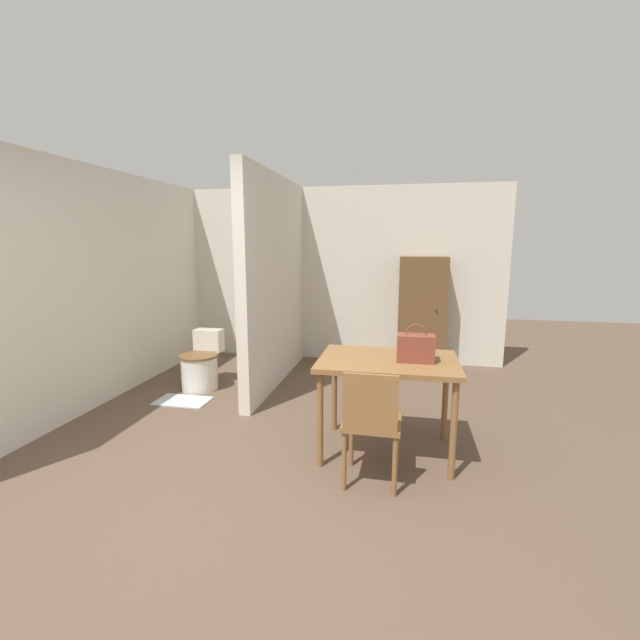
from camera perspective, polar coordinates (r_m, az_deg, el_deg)
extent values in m
plane|color=brown|center=(3.04, -14.12, -24.32)|extent=(16.00, 16.00, 0.00)
cube|color=beige|center=(6.32, 0.86, 6.04)|extent=(5.04, 0.12, 2.50)
cube|color=beige|center=(5.30, -26.21, 4.19)|extent=(0.12, 4.89, 2.50)
cube|color=beige|center=(5.23, -5.89, 5.12)|extent=(0.12, 2.31, 2.50)
cube|color=brown|center=(3.49, 9.07, -5.46)|extent=(1.10, 0.80, 0.04)
cylinder|color=brown|center=(3.35, 0.00, -13.19)|extent=(0.05, 0.05, 0.76)
cylinder|color=brown|center=(3.32, 17.37, -13.92)|extent=(0.05, 0.05, 0.76)
cylinder|color=brown|center=(3.97, 1.93, -9.38)|extent=(0.05, 0.05, 0.76)
cylinder|color=brown|center=(3.94, 16.35, -9.95)|extent=(0.05, 0.05, 0.76)
cube|color=brown|center=(3.16, 6.99, -13.24)|extent=(0.42, 0.42, 0.04)
cube|color=brown|center=(2.91, 6.72, -10.85)|extent=(0.37, 0.04, 0.39)
cylinder|color=brown|center=(3.44, 4.20, -15.54)|extent=(0.04, 0.04, 0.44)
cylinder|color=brown|center=(3.41, 10.22, -15.89)|extent=(0.04, 0.04, 0.44)
cylinder|color=brown|center=(3.13, 3.23, -18.26)|extent=(0.04, 0.04, 0.44)
cylinder|color=brown|center=(3.10, 9.94, -18.69)|extent=(0.04, 0.04, 0.44)
cylinder|color=silver|center=(5.28, -15.76, -6.81)|extent=(0.42, 0.42, 0.40)
cylinder|color=brown|center=(5.23, -15.88, -4.61)|extent=(0.44, 0.44, 0.02)
cube|color=silver|center=(5.44, -14.61, -2.63)|extent=(0.33, 0.18, 0.27)
cube|color=brown|center=(3.43, 12.64, -3.68)|extent=(0.29, 0.17, 0.21)
torus|color=brown|center=(3.40, 12.71, -1.95)|extent=(0.17, 0.01, 0.17)
cube|color=brown|center=(6.00, 13.43, 0.89)|extent=(0.64, 0.39, 1.53)
sphere|color=black|center=(5.80, 15.26, 1.26)|extent=(0.02, 0.02, 0.02)
cube|color=#B2BCC6|center=(5.00, -17.84, -10.23)|extent=(0.57, 0.35, 0.01)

